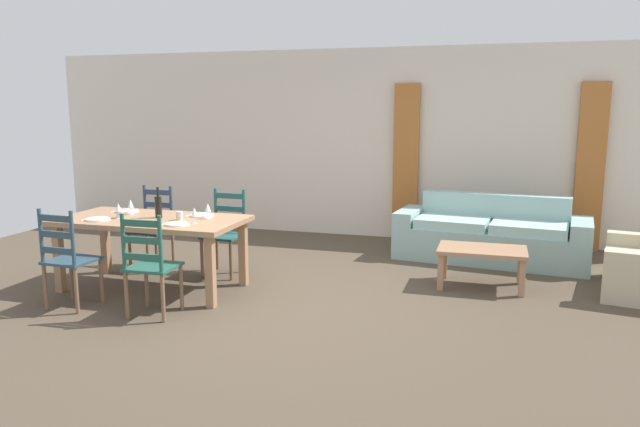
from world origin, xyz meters
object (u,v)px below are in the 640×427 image
coffee_cup_secondary (120,214)px  couch (491,237)px  dining_chair_near_left (68,259)px  dining_chair_far_left (153,227)px  wine_glass_near_left (118,208)px  wine_glass_near_right (194,213)px  wine_bottle (158,206)px  coffee_cup_primary (179,216)px  dining_table (151,226)px  coffee_table (482,254)px  dining_chair_near_right (150,265)px  dining_chair_far_right (225,232)px  wine_glass_far_left (131,204)px  wine_glass_far_right (208,208)px

coffee_cup_secondary → couch: 4.37m
dining_chair_near_left → dining_chair_far_left: size_ratio=1.00×
wine_glass_near_left → wine_glass_near_right: same height
wine_bottle → coffee_cup_primary: bearing=-12.9°
dining_chair_far_left → dining_table: bearing=-58.8°
wine_glass_near_right → coffee_table: size_ratio=0.18×
dining_chair_far_left → coffee_cup_secondary: 0.92m
dining_chair_near_left → coffee_cup_secondary: bearing=80.2°
dining_chair_near_right → dining_chair_far_left: size_ratio=1.00×
coffee_table → dining_chair_far_right: bearing=-174.2°
wine_glass_near_left → coffee_cup_secondary: wine_glass_near_left is taller
dining_chair_far_right → wine_glass_near_left: (-0.77, -0.86, 0.38)m
wine_glass_far_left → dining_chair_far_right: bearing=37.9°
wine_glass_far_left → coffee_cup_secondary: 0.22m
wine_glass_near_left → coffee_cup_secondary: bearing=103.7°
dining_table → dining_chair_near_right: (0.45, -0.75, -0.19)m
dining_table → wine_glass_far_left: size_ratio=11.80×
couch → coffee_table: size_ratio=2.62×
dining_table → wine_bottle: (0.07, 0.04, 0.20)m
wine_glass_near_right → coffee_table: bearing=23.5°
dining_chair_near_left → coffee_cup_primary: size_ratio=10.67×
wine_bottle → wine_glass_far_right: bearing=10.1°
dining_chair_near_right → dining_chair_far_left: (-0.91, 1.51, 0.00)m
dining_chair_far_left → coffee_cup_primary: dining_chair_far_left is taller
dining_chair_far_left → wine_glass_near_left: (0.16, -0.88, 0.38)m
wine_bottle → wine_glass_far_left: bearing=167.7°
wine_glass_far_left → wine_glass_far_right: same height
wine_glass_far_left → wine_glass_far_right: (0.90, 0.01, 0.00)m
wine_glass_near_left → dining_table: bearing=21.7°
dining_chair_far_right → coffee_cup_secondary: 1.18m
dining_chair_far_left → wine_glass_far_right: dining_chair_far_left is taller
wine_glass_near_left → couch: wine_glass_near_left is taller
dining_chair_near_left → coffee_cup_primary: 1.11m
dining_chair_near_left → couch: size_ratio=0.41×
wine_glass_near_left → wine_glass_far_left: size_ratio=1.00×
dining_chair_near_right → wine_glass_near_right: 0.73m
dining_chair_far_left → dining_chair_near_left: bearing=-88.5°
wine_glass_near_left → coffee_table: size_ratio=0.18×
dining_chair_near_right → dining_chair_far_right: same height
dining_chair_near_right → wine_glass_near_right: bearing=77.6°
wine_glass_near_left → couch: (3.65, 2.36, -0.57)m
dining_table → coffee_table: dining_table is taller
coffee_cup_primary → coffee_table: size_ratio=0.10×
dining_chair_near_left → coffee_cup_primary: bearing=44.0°
dining_chair_far_left → coffee_table: dining_chair_far_left is taller
coffee_cup_secondary → couch: size_ratio=0.04×
dining_chair_far_left → wine_glass_far_right: 1.28m
dining_chair_near_right → coffee_cup_primary: bearing=98.0°
dining_chair_near_left → wine_bottle: bearing=58.6°
coffee_cup_primary → wine_glass_near_left: bearing=-171.6°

